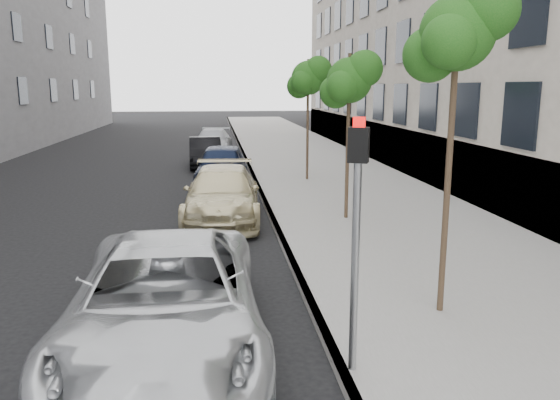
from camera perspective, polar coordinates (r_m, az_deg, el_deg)
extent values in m
plane|color=black|center=(7.51, -3.03, -17.99)|extent=(160.00, 160.00, 0.00)
cube|color=gray|center=(31.09, 1.90, 5.00)|extent=(6.40, 72.00, 0.14)
cube|color=#9E9B93|center=(30.77, -3.88, 4.91)|extent=(0.15, 72.00, 0.14)
cylinder|color=#38281C|center=(8.85, 17.28, 4.39)|extent=(0.10, 0.10, 5.06)
sphere|color=#195415|center=(8.82, 18.03, 16.27)|extent=(1.12, 1.12, 1.12)
sphere|color=#195415|center=(8.82, 20.90, 18.04)|extent=(0.90, 0.90, 0.90)
sphere|color=#195415|center=(8.91, 15.41, 14.43)|extent=(0.84, 0.84, 0.84)
cylinder|color=#38281C|center=(15.01, 7.11, 6.47)|extent=(0.10, 0.10, 4.45)
sphere|color=#195415|center=(14.95, 7.26, 12.30)|extent=(1.21, 1.21, 1.21)
sphere|color=#195415|center=(14.85, 8.82, 13.41)|extent=(0.96, 0.96, 0.96)
sphere|color=#195415|center=(15.13, 5.87, 11.18)|extent=(0.90, 0.90, 0.90)
cylinder|color=#38281C|center=(21.36, 2.90, 8.31)|extent=(0.10, 0.10, 4.61)
sphere|color=#195415|center=(21.32, 2.95, 12.62)|extent=(1.29, 1.29, 1.29)
sphere|color=#195415|center=(21.19, 4.01, 13.43)|extent=(1.03, 1.03, 1.03)
sphere|color=#195415|center=(21.52, 2.02, 11.82)|extent=(0.97, 0.97, 0.97)
cylinder|color=#939699|center=(6.92, 7.83, -7.22)|extent=(0.10, 0.10, 2.70)
cube|color=black|center=(6.58, 8.21, 5.72)|extent=(0.29, 0.26, 0.42)
cube|color=red|center=(6.56, 8.28, 8.06)|extent=(0.17, 0.15, 0.12)
imported|color=silver|center=(7.90, -11.86, -10.32)|extent=(2.67, 5.71, 1.58)
imported|color=beige|center=(15.52, -6.06, 0.60)|extent=(2.35, 5.20, 1.48)
imported|color=black|center=(20.90, -6.10, 3.62)|extent=(2.21, 4.76, 1.58)
imported|color=black|center=(26.10, -7.82, 4.97)|extent=(1.61, 4.23, 1.38)
imported|color=#94979B|center=(31.14, -7.05, 6.08)|extent=(2.40, 4.93, 1.38)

